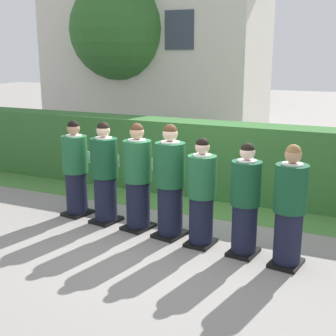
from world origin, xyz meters
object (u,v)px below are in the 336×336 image
(student_front_row_3, at_px, (170,184))
(student_front_row_4, at_px, (202,195))
(student_front_row_1, at_px, (105,175))
(student_front_row_0, at_px, (76,171))
(student_front_row_6, at_px, (290,209))
(student_front_row_5, at_px, (245,203))
(student_front_row_2, at_px, (138,179))

(student_front_row_3, xyz_separation_m, student_front_row_4, (0.53, -0.11, -0.07))
(student_front_row_3, bearing_deg, student_front_row_1, 174.63)
(student_front_row_0, xyz_separation_m, student_front_row_1, (0.63, -0.09, 0.01))
(student_front_row_4, height_order, student_front_row_6, student_front_row_6)
(student_front_row_3, distance_m, student_front_row_4, 0.55)
(student_front_row_0, height_order, student_front_row_3, student_front_row_3)
(student_front_row_1, bearing_deg, student_front_row_3, -5.37)
(student_front_row_0, xyz_separation_m, student_front_row_5, (3.00, -0.38, -0.03))
(student_front_row_1, xyz_separation_m, student_front_row_4, (1.73, -0.22, -0.04))
(student_front_row_0, bearing_deg, student_front_row_3, -6.40)
(student_front_row_0, distance_m, student_front_row_3, 1.84)
(student_front_row_4, relative_size, student_front_row_6, 0.98)
(student_front_row_5, bearing_deg, student_front_row_3, 171.72)
(student_front_row_1, bearing_deg, student_front_row_5, -6.82)
(student_front_row_1, height_order, student_front_row_4, student_front_row_1)
(student_front_row_4, relative_size, student_front_row_5, 1.00)
(student_front_row_1, distance_m, student_front_row_3, 1.20)
(student_front_row_5, bearing_deg, student_front_row_2, 172.18)
(student_front_row_1, height_order, student_front_row_6, student_front_row_1)
(student_front_row_6, bearing_deg, student_front_row_1, 172.69)
(student_front_row_0, bearing_deg, student_front_row_4, -7.63)
(student_front_row_0, height_order, student_front_row_2, student_front_row_2)
(student_front_row_1, height_order, student_front_row_2, student_front_row_2)
(student_front_row_0, height_order, student_front_row_1, student_front_row_1)
(student_front_row_0, bearing_deg, student_front_row_5, -7.14)
(student_front_row_3, distance_m, student_front_row_6, 1.79)
(student_front_row_0, distance_m, student_front_row_5, 3.03)
(student_front_row_4, height_order, student_front_row_5, student_front_row_4)
(student_front_row_0, distance_m, student_front_row_1, 0.64)
(student_front_row_6, bearing_deg, student_front_row_2, 171.81)
(student_front_row_4, bearing_deg, student_front_row_3, 168.22)
(student_front_row_1, xyz_separation_m, student_front_row_6, (2.97, -0.38, -0.02))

